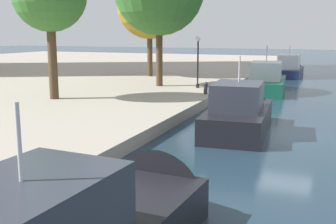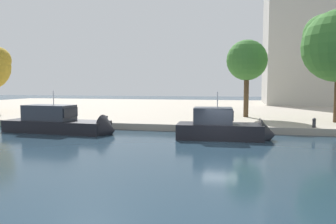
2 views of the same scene
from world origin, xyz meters
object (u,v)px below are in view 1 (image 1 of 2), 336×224
(lamp_post, at_px, (198,58))
(mooring_bollard_0, at_px, (206,88))
(mooring_bollard_1, at_px, (18,174))
(motor_yacht_2, at_px, (240,116))
(motor_yacht_4, at_px, (289,70))
(tree_1, at_px, (150,6))
(motor_yacht_3, at_px, (266,82))

(lamp_post, bearing_deg, mooring_bollard_0, -153.14)
(mooring_bollard_1, bearing_deg, motor_yacht_2, -17.59)
(motor_yacht_2, height_order, mooring_bollard_1, motor_yacht_2)
(motor_yacht_4, relative_size, mooring_bollard_1, 12.44)
(mooring_bollard_0, bearing_deg, tree_1, 41.07)
(motor_yacht_3, relative_size, motor_yacht_4, 1.03)
(motor_yacht_3, height_order, lamp_post, lamp_post)
(motor_yacht_3, xyz_separation_m, motor_yacht_4, (14.12, -0.55, -0.15))
(motor_yacht_4, distance_m, mooring_bollard_1, 41.16)
(motor_yacht_4, height_order, lamp_post, lamp_post)
(mooring_bollard_1, xyz_separation_m, tree_1, (29.26, 8.78, 6.39))
(tree_1, bearing_deg, lamp_post, -134.00)
(motor_yacht_2, height_order, mooring_bollard_0, motor_yacht_2)
(motor_yacht_4, bearing_deg, lamp_post, 163.92)
(motor_yacht_3, height_order, motor_yacht_4, motor_yacht_3)
(mooring_bollard_0, distance_m, tree_1, 14.53)
(motor_yacht_2, distance_m, motor_yacht_4, 29.00)
(motor_yacht_4, distance_m, lamp_post, 19.41)
(motor_yacht_3, xyz_separation_m, lamp_post, (-4.43, 4.69, 2.19))
(lamp_post, bearing_deg, motor_yacht_4, -15.76)
(mooring_bollard_0, bearing_deg, motor_yacht_4, -9.67)
(mooring_bollard_1, height_order, lamp_post, lamp_post)
(motor_yacht_2, bearing_deg, lamp_post, 24.02)
(motor_yacht_2, relative_size, tree_1, 0.80)
(mooring_bollard_0, height_order, mooring_bollard_1, mooring_bollard_0)
(motor_yacht_4, xyz_separation_m, tree_1, (-11.74, 12.28, 6.76))
(mooring_bollard_0, distance_m, mooring_bollard_1, 19.40)
(motor_yacht_3, bearing_deg, mooring_bollard_1, 169.60)
(motor_yacht_3, distance_m, tree_1, 13.68)
(lamp_post, bearing_deg, tree_1, 46.00)
(motor_yacht_4, distance_m, mooring_bollard_0, 21.93)
(motor_yacht_4, bearing_deg, tree_1, 133.39)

